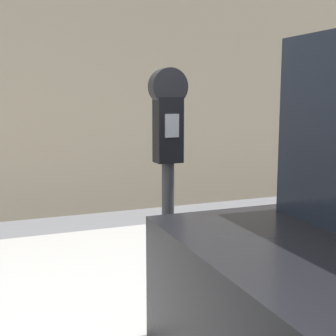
{
  "coord_description": "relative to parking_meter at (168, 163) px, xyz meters",
  "views": [
    {
      "loc": [
        -0.88,
        -1.32,
        1.58
      ],
      "look_at": [
        0.11,
        1.17,
        1.17
      ],
      "focal_mm": 50.0,
      "sensor_mm": 36.0,
      "label": 1
    }
  ],
  "objects": [
    {
      "name": "parking_meter",
      "position": [
        0.0,
        0.0,
        0.0
      ],
      "size": [
        0.21,
        0.12,
        1.61
      ],
      "color": "#2D2D30",
      "rests_on": "sidewalk"
    },
    {
      "name": "building_facade",
      "position": [
        -0.11,
        3.84,
        1.1
      ],
      "size": [
        24.0,
        0.3,
        4.62
      ],
      "color": "tan",
      "rests_on": "ground_plane"
    },
    {
      "name": "sidewalk",
      "position": [
        -0.11,
        1.03,
        -1.13
      ],
      "size": [
        24.0,
        2.8,
        0.14
      ],
      "color": "#9E9B96",
      "rests_on": "ground_plane"
    }
  ]
}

